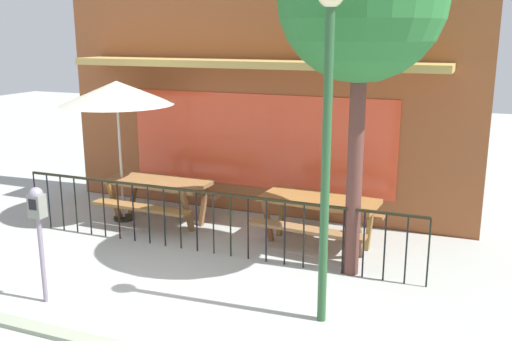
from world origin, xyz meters
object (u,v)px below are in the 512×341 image
picnic_table_left (158,189)px  street_lamp (328,108)px  picnic_table_right (319,208)px  parking_meter_near (38,214)px  patio_umbrella (117,94)px

picnic_table_left → street_lamp: size_ratio=0.49×
picnic_table_left → picnic_table_right: bearing=-0.3°
parking_meter_near → picnic_table_left: bearing=94.9°
picnic_table_left → picnic_table_right: size_ratio=0.97×
picnic_table_right → patio_umbrella: size_ratio=0.77×
picnic_table_left → patio_umbrella: size_ratio=0.75×
parking_meter_near → picnic_table_right: bearing=50.0°
patio_umbrella → picnic_table_right: bearing=1.1°
picnic_table_right → parking_meter_near: 4.10m
picnic_table_left → patio_umbrella: (-0.69, -0.08, 1.64)m
patio_umbrella → parking_meter_near: (0.96, -3.05, -1.11)m
picnic_table_right → street_lamp: bearing=-73.1°
patio_umbrella → parking_meter_near: 3.39m
patio_umbrella → street_lamp: size_ratio=0.65×
picnic_table_right → picnic_table_left: bearing=179.7°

